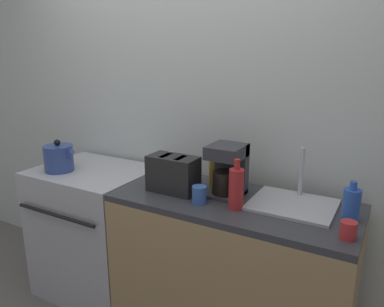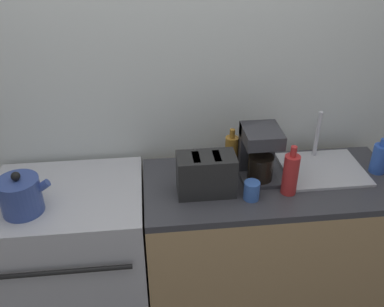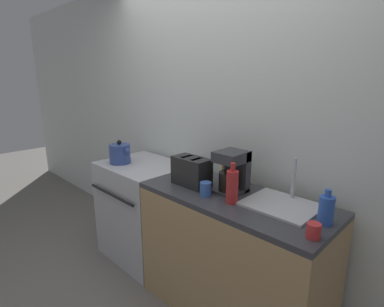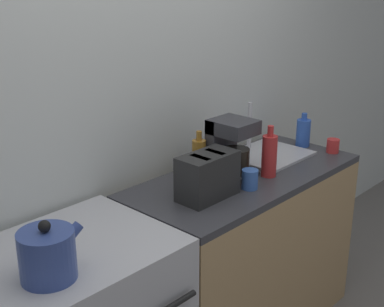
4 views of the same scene
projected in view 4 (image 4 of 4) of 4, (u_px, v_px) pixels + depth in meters
The scene contains 11 objects.
wall_back at pixel (122, 104), 2.50m from camera, with size 8.00×0.05×2.60m.
counter_block at pixel (243, 253), 2.85m from camera, with size 1.31×0.58×0.92m.
kettle at pixel (48, 255), 1.77m from camera, with size 0.24×0.19×0.21m.
toaster at pixel (208, 176), 2.39m from camera, with size 0.28×0.15×0.21m.
coffee_maker at pixel (229, 146), 2.65m from camera, with size 0.18×0.21×0.29m.
sink_tray at pixel (267, 153), 2.96m from camera, with size 0.42×0.36×0.28m.
bottle_blue at pixel (303, 132), 3.09m from camera, with size 0.08×0.08×0.20m.
bottle_amber at pixel (199, 158), 2.64m from camera, with size 0.07×0.07×0.24m.
bottle_red at pixel (269, 155), 2.64m from camera, with size 0.08×0.08×0.26m.
cup_red at pixel (333, 146), 3.00m from camera, with size 0.07×0.07×0.08m.
cup_blue at pixel (250, 179), 2.51m from camera, with size 0.08×0.08×0.09m.
Camera 4 is at (-1.55, -1.23, 1.91)m, focal length 50.00 mm.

